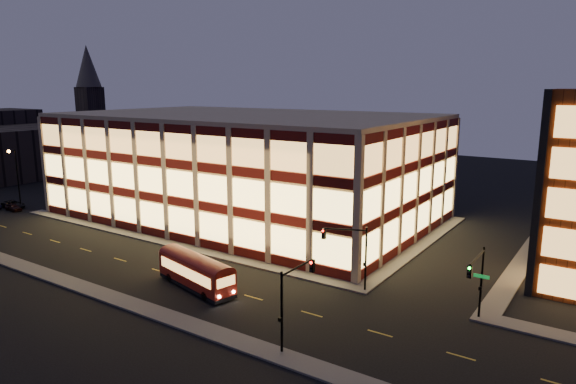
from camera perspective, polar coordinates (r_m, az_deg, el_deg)
The scene contains 17 objects.
ground at distance 60.46m, azimuth -12.49°, elevation -6.15°, with size 200.00×200.00×0.00m, color black.
sidewalk_office_south at distance 63.20m, azimuth -13.73°, elevation -5.36°, with size 54.00×2.00×0.15m, color #514F4C.
sidewalk_office_east at distance 62.26m, azimuth 14.56°, elevation -5.66°, with size 2.00×30.00×0.15m, color #514F4C.
sidewalk_tower_south at distance 44.36m, azimuth 28.88°, elevation -14.03°, with size 14.00×2.00×0.15m, color #514F4C.
sidewalk_tower_west at distance 59.82m, azimuth 24.60°, elevation -7.09°, with size 2.00×30.00×0.15m, color #514F4C.
sidewalk_near at distance 52.89m, azimuth -22.81°, elevation -9.35°, with size 100.00×2.00×0.15m, color #514F4C.
office_building at distance 72.92m, azimuth -4.73°, elevation 2.98°, with size 50.45×30.45×14.50m.
bg_building_a at distance 119.58m, azimuth -27.18°, elevation 4.05°, with size 18.00×28.00×10.00m, color #2D2621.
church_tower at distance 137.66m, azimuth -20.97°, elevation 7.08°, with size 5.00×5.00×18.00m, color #2D2621.
church_spire at distance 137.43m, azimuth -21.40°, elevation 12.90°, with size 6.00×6.00×10.00m, color #4C473F.
traffic_signal_far at distance 46.54m, azimuth 6.93°, elevation -6.07°, with size 3.79×1.87×6.00m.
traffic_signal_right at distance 42.17m, azimuth 20.33°, elevation -8.66°, with size 1.20×4.37×6.00m.
traffic_signal_near at distance 36.74m, azimuth 0.61°, elevation -10.90°, with size 0.32×4.45×6.00m.
street_lamp_a at distance 86.99m, azimuth -27.98°, elevation 1.88°, with size 0.44×1.22×9.02m.
trolley_bus at distance 48.19m, azimuth -10.19°, elevation -8.51°, with size 9.60×4.44×3.16m.
parked_car_0 at distance 86.71m, azimuth -28.22°, elevation -1.49°, with size 1.31×3.25×1.11m, color black.
parked_car_2 at distance 88.68m, azimuth -28.21°, elevation -1.20°, with size 1.94×4.21×1.17m, color black.
Camera 1 is at (42.06, -39.42, 18.24)m, focal length 32.00 mm.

